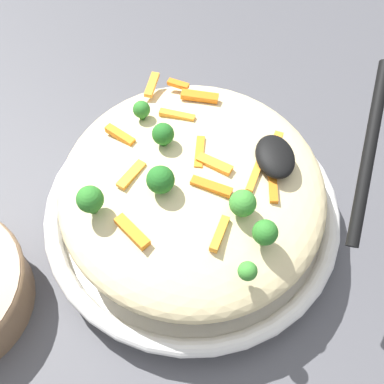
% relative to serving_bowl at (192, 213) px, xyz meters
% --- Properties ---
extents(ground_plane, '(2.40, 2.40, 0.00)m').
position_rel_serving_bowl_xyz_m(ground_plane, '(0.00, 0.00, -0.02)').
color(ground_plane, '#4C4C51').
extents(serving_bowl, '(0.34, 0.34, 0.04)m').
position_rel_serving_bowl_xyz_m(serving_bowl, '(0.00, 0.00, 0.00)').
color(serving_bowl, white).
rests_on(serving_bowl, ground_plane).
extents(pasta_mound, '(0.30, 0.29, 0.08)m').
position_rel_serving_bowl_xyz_m(pasta_mound, '(0.00, 0.00, 0.05)').
color(pasta_mound, beige).
rests_on(pasta_mound, serving_bowl).
extents(carrot_piece_0, '(0.04, 0.02, 0.01)m').
position_rel_serving_bowl_xyz_m(carrot_piece_0, '(0.08, 0.02, 0.09)').
color(carrot_piece_0, orange).
rests_on(carrot_piece_0, pasta_mound).
extents(carrot_piece_1, '(0.02, 0.03, 0.01)m').
position_rel_serving_bowl_xyz_m(carrot_piece_1, '(-0.13, -0.00, 0.09)').
color(carrot_piece_1, orange).
rests_on(carrot_piece_1, pasta_mound).
extents(carrot_piece_2, '(0.04, 0.02, 0.01)m').
position_rel_serving_bowl_xyz_m(carrot_piece_2, '(-0.13, -0.03, 0.09)').
color(carrot_piece_2, orange).
rests_on(carrot_piece_2, pasta_mound).
extents(carrot_piece_3, '(0.04, 0.02, 0.01)m').
position_rel_serving_bowl_xyz_m(carrot_piece_3, '(-0.02, 0.01, 0.09)').
color(carrot_piece_3, orange).
rests_on(carrot_piece_3, pasta_mound).
extents(carrot_piece_4, '(0.03, 0.03, 0.01)m').
position_rel_serving_bowl_xyz_m(carrot_piece_4, '(-0.06, -0.07, 0.09)').
color(carrot_piece_4, orange).
rests_on(carrot_piece_4, pasta_mound).
extents(carrot_piece_5, '(0.04, 0.03, 0.01)m').
position_rel_serving_bowl_xyz_m(carrot_piece_5, '(0.06, -0.07, 0.09)').
color(carrot_piece_5, orange).
rests_on(carrot_piece_5, pasta_mound).
extents(carrot_piece_6, '(0.03, 0.04, 0.01)m').
position_rel_serving_bowl_xyz_m(carrot_piece_6, '(0.03, 0.02, 0.09)').
color(carrot_piece_6, orange).
rests_on(carrot_piece_6, pasta_mound).
extents(carrot_piece_7, '(0.04, 0.02, 0.01)m').
position_rel_serving_bowl_xyz_m(carrot_piece_7, '(0.03, 0.08, 0.09)').
color(carrot_piece_7, orange).
rests_on(carrot_piece_7, pasta_mound).
extents(carrot_piece_8, '(0.03, 0.03, 0.01)m').
position_rel_serving_bowl_xyz_m(carrot_piece_8, '(0.00, -0.06, 0.09)').
color(carrot_piece_8, orange).
rests_on(carrot_piece_8, pasta_mound).
extents(carrot_piece_9, '(0.04, 0.03, 0.01)m').
position_rel_serving_bowl_xyz_m(carrot_piece_9, '(0.02, 0.06, 0.09)').
color(carrot_piece_9, orange).
rests_on(carrot_piece_9, pasta_mound).
extents(carrot_piece_10, '(0.03, 0.04, 0.01)m').
position_rel_serving_bowl_xyz_m(carrot_piece_10, '(0.00, 0.02, 0.09)').
color(carrot_piece_10, orange).
rests_on(carrot_piece_10, pasta_mound).
extents(carrot_piece_11, '(0.04, 0.03, 0.01)m').
position_rel_serving_bowl_xyz_m(carrot_piece_11, '(-0.02, 0.09, 0.09)').
color(carrot_piece_11, orange).
rests_on(carrot_piece_11, pasta_mound).
extents(carrot_piece_12, '(0.02, 0.04, 0.01)m').
position_rel_serving_bowl_xyz_m(carrot_piece_12, '(-0.10, 0.02, 0.09)').
color(carrot_piece_12, orange).
rests_on(carrot_piece_12, pasta_mound).
extents(carrot_piece_13, '(0.02, 0.04, 0.01)m').
position_rel_serving_bowl_xyz_m(carrot_piece_13, '(-0.08, -0.01, 0.09)').
color(carrot_piece_13, orange).
rests_on(carrot_piece_13, pasta_mound).
extents(broccoli_floret_0, '(0.02, 0.02, 0.03)m').
position_rel_serving_bowl_xyz_m(broccoli_floret_0, '(-0.04, -0.03, 0.10)').
color(broccoli_floret_0, '#205B1C').
rests_on(broccoli_floret_0, pasta_mound).
extents(broccoli_floret_1, '(0.03, 0.03, 0.03)m').
position_rel_serving_bowl_xyz_m(broccoli_floret_1, '(0.06, 0.04, 0.10)').
color(broccoli_floret_1, '#377928').
rests_on(broccoli_floret_1, pasta_mound).
extents(broccoli_floret_2, '(0.03, 0.03, 0.03)m').
position_rel_serving_bowl_xyz_m(broccoli_floret_2, '(0.02, -0.03, 0.11)').
color(broccoli_floret_2, '#205B1C').
rests_on(broccoli_floret_2, pasta_mound).
extents(broccoli_floret_3, '(0.02, 0.02, 0.02)m').
position_rel_serving_bowl_xyz_m(broccoli_floret_3, '(-0.08, -0.05, 0.10)').
color(broccoli_floret_3, '#296820').
rests_on(broccoli_floret_3, pasta_mound).
extents(broccoli_floret_4, '(0.02, 0.02, 0.02)m').
position_rel_serving_bowl_xyz_m(broccoli_floret_4, '(0.12, 0.03, 0.10)').
color(broccoli_floret_4, '#377928').
rests_on(broccoli_floret_4, pasta_mound).
extents(broccoli_floret_5, '(0.03, 0.03, 0.03)m').
position_rel_serving_bowl_xyz_m(broccoli_floret_5, '(0.03, -0.10, 0.10)').
color(broccoli_floret_5, '#296820').
rests_on(broccoli_floret_5, pasta_mound).
extents(broccoli_floret_6, '(0.02, 0.02, 0.03)m').
position_rel_serving_bowl_xyz_m(broccoli_floret_6, '(0.09, 0.06, 0.10)').
color(broccoli_floret_6, '#296820').
rests_on(broccoli_floret_6, pasta_mound).
extents(serving_spoon, '(0.16, 0.14, 0.09)m').
position_rel_serving_bowl_xyz_m(serving_spoon, '(0.01, 0.12, 0.11)').
color(serving_spoon, black).
rests_on(serving_spoon, pasta_mound).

